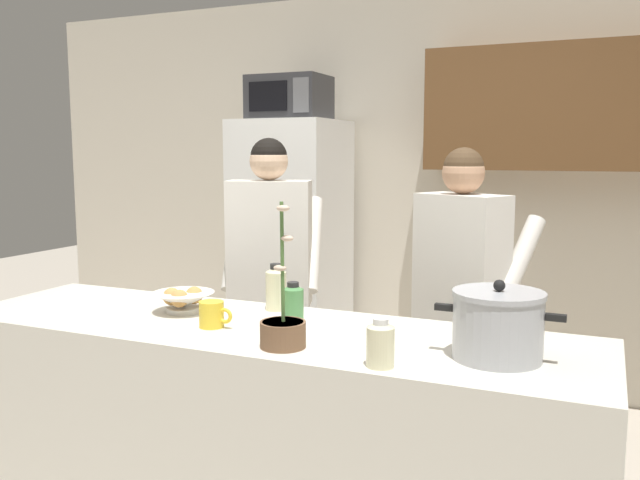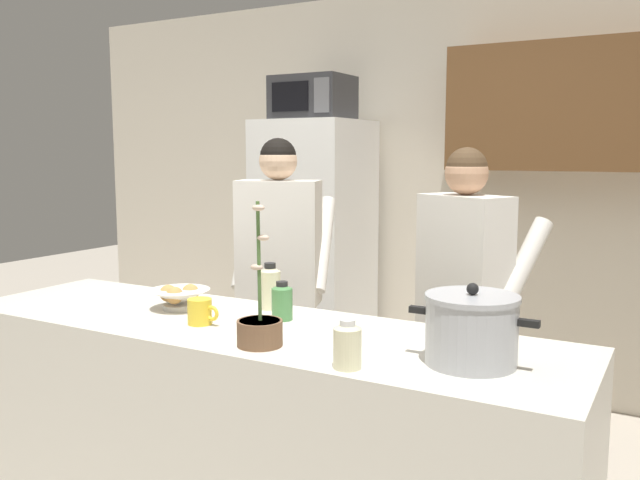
# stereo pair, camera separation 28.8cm
# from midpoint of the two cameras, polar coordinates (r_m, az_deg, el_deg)

# --- Properties ---
(back_wall_unit) EXTENTS (6.00, 0.48, 2.60)m
(back_wall_unit) POSITION_cam_midpoint_polar(r_m,az_deg,el_deg) (4.38, 10.30, 5.64)
(back_wall_unit) COLOR beige
(back_wall_unit) RESTS_ON ground
(kitchen_island) EXTENTS (2.43, 0.68, 0.92)m
(kitchen_island) POSITION_cam_midpoint_polar(r_m,az_deg,el_deg) (2.62, -8.36, -17.14)
(kitchen_island) COLOR silver
(kitchen_island) RESTS_ON ground
(refrigerator) EXTENTS (0.64, 0.68, 1.75)m
(refrigerator) POSITION_cam_midpoint_polar(r_m,az_deg,el_deg) (4.42, -4.31, -1.22)
(refrigerator) COLOR white
(refrigerator) RESTS_ON ground
(microwave) EXTENTS (0.48, 0.37, 0.28)m
(microwave) POSITION_cam_midpoint_polar(r_m,az_deg,el_deg) (4.36, -4.58, 12.07)
(microwave) COLOR #2D2D30
(microwave) RESTS_ON refrigerator
(person_near_pot) EXTENTS (0.58, 0.53, 1.62)m
(person_near_pot) POSITION_cam_midpoint_polar(r_m,az_deg,el_deg) (3.36, -6.76, -1.79)
(person_near_pot) COLOR #33384C
(person_near_pot) RESTS_ON ground
(person_by_sink) EXTENTS (0.59, 0.56, 1.57)m
(person_by_sink) POSITION_cam_midpoint_polar(r_m,az_deg,el_deg) (2.98, 9.39, -3.73)
(person_by_sink) COLOR black
(person_by_sink) RESTS_ON ground
(cooking_pot) EXTENTS (0.39, 0.28, 0.25)m
(cooking_pot) POSITION_cam_midpoint_polar(r_m,az_deg,el_deg) (2.07, 11.21, -7.22)
(cooking_pot) COLOR #ADAFB5
(cooking_pot) RESTS_ON kitchen_island
(coffee_mug) EXTENTS (0.13, 0.09, 0.10)m
(coffee_mug) POSITION_cam_midpoint_polar(r_m,az_deg,el_deg) (2.46, -12.59, -6.29)
(coffee_mug) COLOR yellow
(coffee_mug) RESTS_ON kitchen_island
(bread_bowl) EXTENTS (0.25, 0.25, 0.10)m
(bread_bowl) POSITION_cam_midpoint_polar(r_m,az_deg,el_deg) (2.71, -14.71, -5.03)
(bread_bowl) COLOR white
(bread_bowl) RESTS_ON kitchen_island
(bottle_near_edge) EXTENTS (0.08, 0.08, 0.15)m
(bottle_near_edge) POSITION_cam_midpoint_polar(r_m,az_deg,el_deg) (1.97, 1.01, -8.90)
(bottle_near_edge) COLOR beige
(bottle_near_edge) RESTS_ON kitchen_island
(bottle_mid_counter) EXTENTS (0.08, 0.08, 0.15)m
(bottle_mid_counter) POSITION_cam_midpoint_polar(r_m,az_deg,el_deg) (2.51, -5.64, -5.33)
(bottle_mid_counter) COLOR #4C8C4C
(bottle_mid_counter) RESTS_ON kitchen_island
(bottle_far_corner) EXTENTS (0.08, 0.08, 0.19)m
(bottle_far_corner) POSITION_cam_midpoint_polar(r_m,az_deg,el_deg) (2.67, -6.90, -4.09)
(bottle_far_corner) COLOR beige
(bottle_far_corner) RESTS_ON kitchen_island
(potted_orchid) EXTENTS (0.15, 0.15, 0.47)m
(potted_orchid) POSITION_cam_midpoint_polar(r_m,az_deg,el_deg) (2.18, -7.03, -7.59)
(potted_orchid) COLOR brown
(potted_orchid) RESTS_ON kitchen_island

